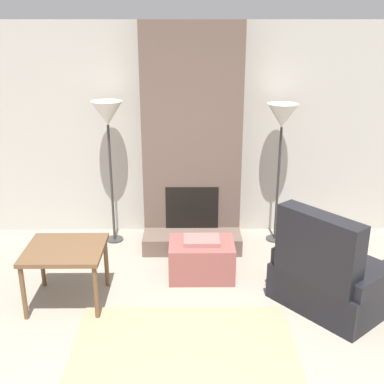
{
  "coord_description": "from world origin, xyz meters",
  "views": [
    {
      "loc": [
        -0.05,
        -2.6,
        2.6
      ],
      "look_at": [
        0.0,
        2.77,
        0.66
      ],
      "focal_mm": 45.0,
      "sensor_mm": 36.0,
      "label": 1
    }
  ],
  "objects_px": {
    "armchair": "(331,278)",
    "floor_lamp_left": "(108,119)",
    "floor_lamp_right": "(282,121)",
    "side_table": "(65,254)",
    "ottoman": "(202,258)"
  },
  "relations": [
    {
      "from": "ottoman",
      "to": "floor_lamp_left",
      "type": "relative_size",
      "value": 0.4
    },
    {
      "from": "armchair",
      "to": "floor_lamp_left",
      "type": "distance_m",
      "value": 2.98
    },
    {
      "from": "floor_lamp_right",
      "to": "floor_lamp_left",
      "type": "bearing_deg",
      "value": -180.0
    },
    {
      "from": "armchair",
      "to": "floor_lamp_left",
      "type": "height_order",
      "value": "floor_lamp_left"
    },
    {
      "from": "armchair",
      "to": "side_table",
      "type": "distance_m",
      "value": 2.54
    },
    {
      "from": "side_table",
      "to": "floor_lamp_right",
      "type": "bearing_deg",
      "value": 31.5
    },
    {
      "from": "armchair",
      "to": "side_table",
      "type": "relative_size",
      "value": 1.83
    },
    {
      "from": "ottoman",
      "to": "armchair",
      "type": "relative_size",
      "value": 0.51
    },
    {
      "from": "floor_lamp_right",
      "to": "armchair",
      "type": "bearing_deg",
      "value": -79.11
    },
    {
      "from": "ottoman",
      "to": "floor_lamp_left",
      "type": "xyz_separation_m",
      "value": [
        -1.06,
        0.89,
        1.32
      ]
    },
    {
      "from": "side_table",
      "to": "floor_lamp_left",
      "type": "xyz_separation_m",
      "value": [
        0.25,
        1.38,
        1.02
      ]
    },
    {
      "from": "floor_lamp_right",
      "to": "side_table",
      "type": "bearing_deg",
      "value": -148.5
    },
    {
      "from": "armchair",
      "to": "floor_lamp_right",
      "type": "relative_size",
      "value": 0.79
    },
    {
      "from": "side_table",
      "to": "armchair",
      "type": "bearing_deg",
      "value": -1.77
    },
    {
      "from": "ottoman",
      "to": "side_table",
      "type": "distance_m",
      "value": 1.42
    }
  ]
}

